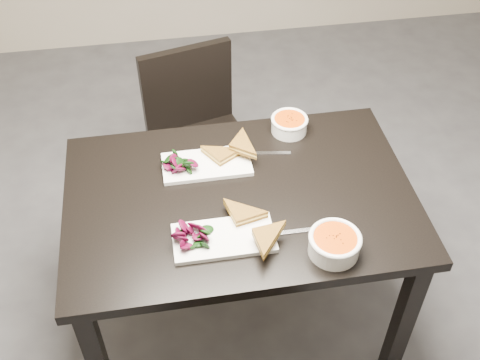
{
  "coord_description": "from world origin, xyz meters",
  "views": [
    {
      "loc": [
        -0.68,
        -1.25,
        2.19
      ],
      "look_at": [
        -0.45,
        0.15,
        0.82
      ],
      "focal_mm": 44.09,
      "sensor_mm": 36.0,
      "label": 1
    }
  ],
  "objects": [
    {
      "name": "ground",
      "position": [
        0.0,
        0.0,
        0.0
      ],
      "size": [
        5.0,
        5.0,
        0.0
      ],
      "primitive_type": "plane",
      "color": "#47474C",
      "rests_on": "ground"
    },
    {
      "name": "table",
      "position": [
        -0.45,
        0.15,
        0.65
      ],
      "size": [
        1.2,
        0.8,
        0.75
      ],
      "color": "black",
      "rests_on": "ground"
    },
    {
      "name": "chair_far",
      "position": [
        -0.53,
        0.85,
        0.48
      ],
      "size": [
        0.51,
        0.51,
        0.85
      ],
      "rotation": [
        0.0,
        0.0,
        0.25
      ],
      "color": "black",
      "rests_on": "ground"
    },
    {
      "name": "plate_near",
      "position": [
        -0.53,
        -0.04,
        0.76
      ],
      "size": [
        0.32,
        0.16,
        0.02
      ],
      "primitive_type": "cube",
      "color": "white",
      "rests_on": "table"
    },
    {
      "name": "sandwich_near",
      "position": [
        -0.46,
        -0.03,
        0.79
      ],
      "size": [
        0.19,
        0.16,
        0.05
      ],
      "primitive_type": null,
      "rotation": [
        0.0,
        0.0,
        0.23
      ],
      "color": "olive",
      "rests_on": "plate_near"
    },
    {
      "name": "salad_near",
      "position": [
        -0.63,
        -0.04,
        0.79
      ],
      "size": [
        0.1,
        0.09,
        0.04
      ],
      "primitive_type": null,
      "color": "black",
      "rests_on": "plate_near"
    },
    {
      "name": "soup_bowl_near",
      "position": [
        -0.2,
        -0.15,
        0.79
      ],
      "size": [
        0.16,
        0.16,
        0.07
      ],
      "color": "white",
      "rests_on": "table"
    },
    {
      "name": "cutlery_near",
      "position": [
        -0.33,
        -0.05,
        0.75
      ],
      "size": [
        0.18,
        0.02,
        0.0
      ],
      "primitive_type": "cube",
      "rotation": [
        0.0,
        0.0,
        -0.01
      ],
      "color": "silver",
      "rests_on": "table"
    },
    {
      "name": "plate_far",
      "position": [
        -0.54,
        0.31,
        0.76
      ],
      "size": [
        0.32,
        0.16,
        0.02
      ],
      "primitive_type": "cube",
      "color": "white",
      "rests_on": "table"
    },
    {
      "name": "sandwich_far",
      "position": [
        -0.48,
        0.29,
        0.79
      ],
      "size": [
        0.2,
        0.19,
        0.05
      ],
      "primitive_type": null,
      "rotation": [
        0.0,
        0.0,
        0.56
      ],
      "color": "olive",
      "rests_on": "plate_far"
    },
    {
      "name": "salad_far",
      "position": [
        -0.64,
        0.31,
        0.79
      ],
      "size": [
        0.1,
        0.09,
        0.04
      ],
      "primitive_type": null,
      "color": "black",
      "rests_on": "plate_far"
    },
    {
      "name": "soup_bowl_far",
      "position": [
        -0.2,
        0.46,
        0.79
      ],
      "size": [
        0.14,
        0.14,
        0.06
      ],
      "color": "white",
      "rests_on": "table"
    },
    {
      "name": "cutlery_far",
      "position": [
        -0.31,
        0.34,
        0.75
      ],
      "size": [
        0.18,
        0.04,
        0.0
      ],
      "primitive_type": "cube",
      "rotation": [
        0.0,
        0.0,
        -0.15
      ],
      "color": "silver",
      "rests_on": "table"
    }
  ]
}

